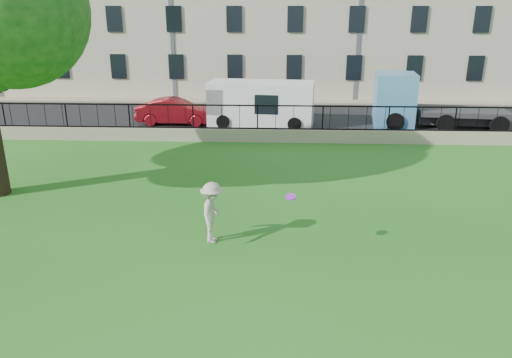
{
  "coord_description": "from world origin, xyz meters",
  "views": [
    {
      "loc": [
        0.96,
        -10.64,
        6.08
      ],
      "look_at": [
        0.32,
        3.5,
        1.11
      ],
      "focal_mm": 35.0,
      "sensor_mm": 36.0,
      "label": 1
    }
  ],
  "objects_px": {
    "frisbee": "(291,197)",
    "blue_truck": "(439,101)",
    "red_sedan": "(176,112)",
    "man": "(212,213)",
    "white_van": "(261,104)"
  },
  "relations": [
    {
      "from": "man",
      "to": "white_van",
      "type": "relative_size",
      "value": 0.31
    },
    {
      "from": "man",
      "to": "red_sedan",
      "type": "bearing_deg",
      "value": 19.82
    },
    {
      "from": "frisbee",
      "to": "red_sedan",
      "type": "bearing_deg",
      "value": 111.82
    },
    {
      "from": "man",
      "to": "red_sedan",
      "type": "relative_size",
      "value": 0.41
    },
    {
      "from": "blue_truck",
      "to": "white_van",
      "type": "bearing_deg",
      "value": -174.03
    },
    {
      "from": "frisbee",
      "to": "red_sedan",
      "type": "height_order",
      "value": "frisbee"
    },
    {
      "from": "frisbee",
      "to": "white_van",
      "type": "relative_size",
      "value": 0.05
    },
    {
      "from": "white_van",
      "to": "man",
      "type": "bearing_deg",
      "value": -87.46
    },
    {
      "from": "red_sedan",
      "to": "white_van",
      "type": "xyz_separation_m",
      "value": [
        4.55,
        0.0,
        0.46
      ]
    },
    {
      "from": "man",
      "to": "red_sedan",
      "type": "distance_m",
      "value": 14.37
    },
    {
      "from": "white_van",
      "to": "blue_truck",
      "type": "distance_m",
      "value": 9.21
    },
    {
      "from": "frisbee",
      "to": "blue_truck",
      "type": "relative_size",
      "value": 0.04
    },
    {
      "from": "frisbee",
      "to": "red_sedan",
      "type": "relative_size",
      "value": 0.07
    },
    {
      "from": "frisbee",
      "to": "red_sedan",
      "type": "xyz_separation_m",
      "value": [
        -5.8,
        14.48,
        -0.89
      ]
    },
    {
      "from": "red_sedan",
      "to": "blue_truck",
      "type": "relative_size",
      "value": 0.63
    }
  ]
}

